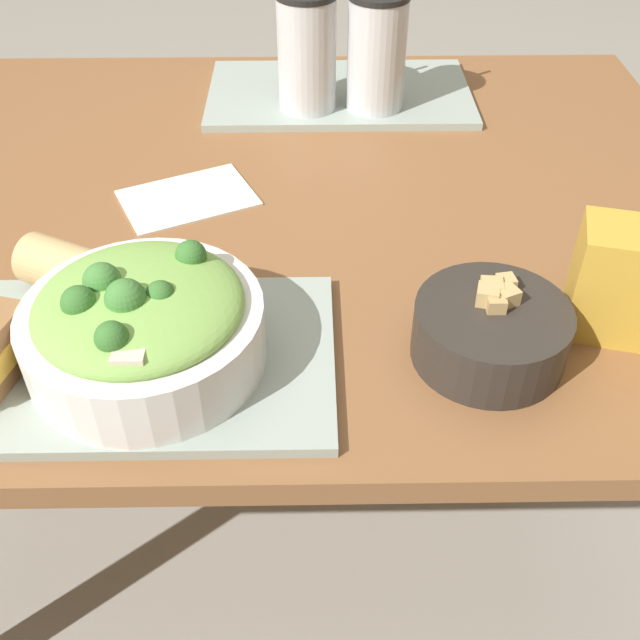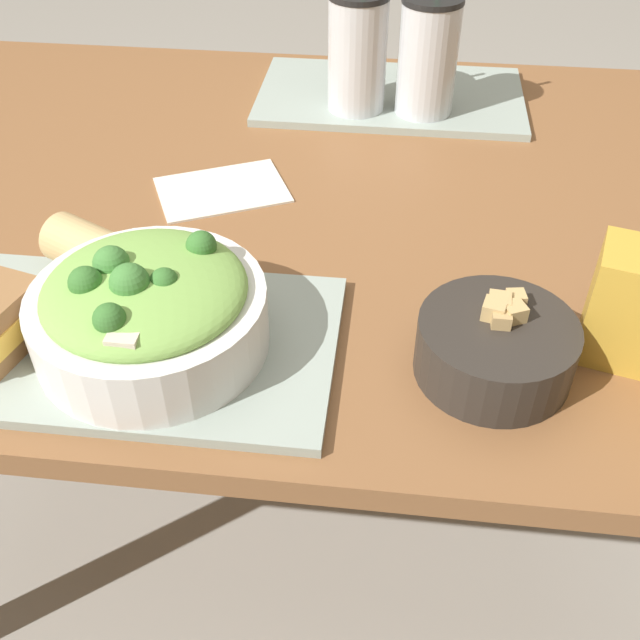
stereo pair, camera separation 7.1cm
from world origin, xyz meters
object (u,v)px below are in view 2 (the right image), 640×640
(salad_bowl, at_px, (148,308))
(napkin_folded, at_px, (222,190))
(drink_cup_red, at_px, (427,60))
(drink_cup_dark, at_px, (357,56))
(baguette_near, at_px, (114,261))
(soup_bowl, at_px, (496,346))

(salad_bowl, bearing_deg, napkin_folded, 90.09)
(salad_bowl, height_order, drink_cup_red, drink_cup_red)
(napkin_folded, bearing_deg, salad_bowl, -89.91)
(drink_cup_dark, relative_size, drink_cup_red, 1.01)
(drink_cup_red, distance_m, napkin_folded, 0.38)
(baguette_near, height_order, drink_cup_red, drink_cup_red)
(drink_cup_dark, xyz_separation_m, drink_cup_red, (0.11, 0.00, -0.00))
(soup_bowl, distance_m, napkin_folded, 0.46)
(drink_cup_dark, height_order, drink_cup_red, drink_cup_dark)
(napkin_folded, bearing_deg, drink_cup_dark, 57.51)
(napkin_folded, bearing_deg, drink_cup_red, 43.48)
(baguette_near, relative_size, drink_cup_red, 0.77)
(soup_bowl, bearing_deg, napkin_folded, 138.18)
(salad_bowl, distance_m, drink_cup_red, 0.63)
(soup_bowl, bearing_deg, drink_cup_red, 97.79)
(soup_bowl, relative_size, baguette_near, 0.87)
(salad_bowl, bearing_deg, soup_bowl, 2.29)
(baguette_near, bearing_deg, salad_bowl, -117.71)
(salad_bowl, bearing_deg, drink_cup_dark, 74.37)
(drink_cup_dark, bearing_deg, baguette_near, -115.77)
(soup_bowl, bearing_deg, drink_cup_dark, 108.02)
(salad_bowl, relative_size, napkin_folded, 1.16)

